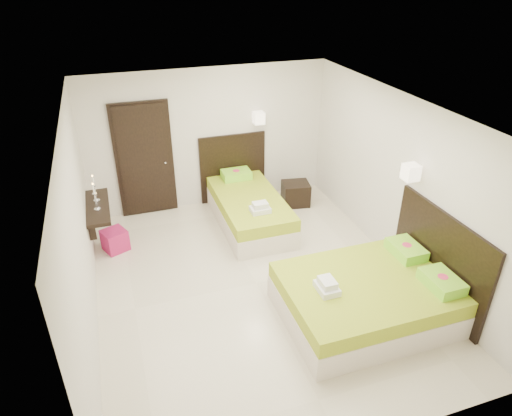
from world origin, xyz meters
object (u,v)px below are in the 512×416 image
object	(u,v)px
bed_double	(372,295)
nightstand	(296,194)
bed_single	(248,206)
ottoman	(115,240)

from	to	relation	value
bed_double	nightstand	xyz separation A→B (m)	(0.28, 3.23, -0.10)
nightstand	bed_single	bearing A→B (deg)	-151.54
nightstand	ottoman	bearing A→B (deg)	-161.23
bed_double	nightstand	distance (m)	3.24
bed_single	ottoman	distance (m)	2.36
bed_single	bed_double	bearing A→B (deg)	-74.33
bed_single	ottoman	bearing A→B (deg)	-175.89
bed_single	bed_double	xyz separation A→B (m)	(0.80, -2.87, 0.00)
nightstand	ottoman	size ratio (longest dim) A/B	1.42
bed_double	nightstand	size ratio (longest dim) A/B	4.35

